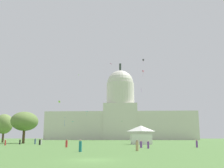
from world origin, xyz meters
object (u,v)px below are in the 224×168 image
object	(u,v)px
event_tent	(141,135)
person_white_back_left	(41,142)
person_purple_near_tree_east	(197,144)
kite_violet_high	(141,90)
tree_west_near	(4,124)
kite_white_high	(79,75)
tree_west_far	(25,121)
kite_pink_high	(143,71)
person_black_back_center	(20,142)
kite_cyan_low	(72,122)
person_denim_lawn_far_right	(35,142)
person_black_front_center	(40,142)
kite_magenta_high	(112,64)
kite_black_high	(143,60)
person_red_aisle_center	(67,144)
person_tan_near_tree_west	(137,146)
person_purple_mid_right	(148,145)
kite_lime_low	(59,102)
kite_turquoise_mid	(87,112)
capitol_building	(121,117)
kite_blue_low	(65,119)
person_purple_back_right	(141,144)
person_red_front_right	(5,143)
kite_green_low	(121,121)
person_teal_front_left	(80,146)

from	to	relation	value
event_tent	person_white_back_left	size ratio (longest dim) A/B	4.03
person_purple_near_tree_east	kite_violet_high	bearing A→B (deg)	70.63
tree_west_near	kite_white_high	distance (m)	68.24
tree_west_far	kite_pink_high	bearing A→B (deg)	52.90
person_black_back_center	kite_cyan_low	size ratio (longest dim) A/B	1.40
person_denim_lawn_far_right	person_black_front_center	bearing A→B (deg)	-149.23
kite_magenta_high	kite_black_high	bearing A→B (deg)	-17.23
person_red_aisle_center	person_tan_near_tree_west	world-z (taller)	person_tan_near_tree_west
person_purple_mid_right	kite_lime_low	xyz separation A→B (m)	(-33.65, 61.82, 16.87)
person_purple_near_tree_east	kite_white_high	distance (m)	120.08
kite_black_high	kite_turquoise_mid	bearing A→B (deg)	117.22
capitol_building	person_purple_mid_right	distance (m)	167.57
kite_black_high	kite_turquoise_mid	xyz separation A→B (m)	(-38.14, 5.51, -34.19)
kite_white_high	kite_pink_high	size ratio (longest dim) A/B	0.25
tree_west_far	person_black_back_center	xyz separation A→B (m)	(3.85, -12.43, -6.87)
capitol_building	kite_pink_high	world-z (taller)	capitol_building
kite_lime_low	kite_cyan_low	world-z (taller)	kite_lime_low
event_tent	kite_cyan_low	world-z (taller)	kite_cyan_low
kite_blue_low	kite_cyan_low	size ratio (longest dim) A/B	3.60
person_black_back_center	kite_blue_low	bearing A→B (deg)	-120.07
person_black_back_center	person_purple_back_right	bearing A→B (deg)	115.72
event_tent	person_white_back_left	distance (m)	30.47
kite_turquoise_mid	kite_blue_low	world-z (taller)	kite_turquoise_mid
person_black_front_center	person_black_back_center	size ratio (longest dim) A/B	1.07
person_denim_lawn_far_right	kite_cyan_low	xyz separation A→B (m)	(-7.03, 89.63, 11.02)
tree_west_near	person_tan_near_tree_west	distance (m)	81.43
kite_turquoise_mid	person_tan_near_tree_west	bearing A→B (deg)	81.08
capitol_building	kite_pink_high	bearing A→B (deg)	-77.18
kite_lime_low	person_purple_back_right	bearing A→B (deg)	-9.31
kite_black_high	kite_blue_low	size ratio (longest dim) A/B	0.80
kite_violet_high	kite_pink_high	size ratio (longest dim) A/B	0.86
person_red_aisle_center	kite_black_high	distance (m)	125.93
person_red_front_right	kite_white_high	bearing A→B (deg)	-37.29
person_black_back_center	kite_green_low	bearing A→B (deg)	-138.39
person_black_front_center	person_purple_back_right	bearing A→B (deg)	-8.14
person_teal_front_left	kite_white_high	world-z (taller)	kite_white_high
person_denim_lawn_far_right	kite_green_low	distance (m)	91.27
capitol_building	person_black_front_center	xyz separation A→B (m)	(-19.33, -144.83, -17.75)
tree_west_far	kite_blue_low	xyz separation A→B (m)	(3.20, 48.45, 4.16)
kite_white_high	tree_west_far	bearing A→B (deg)	69.75
person_purple_back_right	kite_green_low	world-z (taller)	kite_green_low
tree_west_far	kite_black_high	xyz separation A→B (m)	(47.56, 78.03, 45.17)
person_tan_near_tree_west	person_purple_near_tree_east	world-z (taller)	person_tan_near_tree_west
person_red_aisle_center	person_white_back_left	distance (m)	26.28
person_red_aisle_center	kite_violet_high	bearing A→B (deg)	162.87
event_tent	person_white_back_left	world-z (taller)	event_tent
person_purple_mid_right	kite_magenta_high	world-z (taller)	kite_magenta_high
kite_blue_low	kite_magenta_high	distance (m)	42.13
person_red_front_right	kite_pink_high	size ratio (longest dim) A/B	0.42
capitol_building	person_red_aisle_center	xyz separation A→B (m)	(-8.17, -160.91, -17.78)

